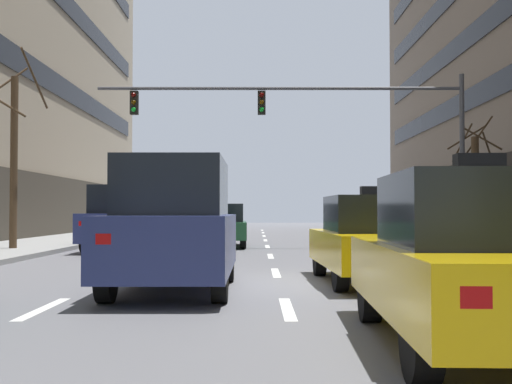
# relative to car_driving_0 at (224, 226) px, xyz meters

# --- Properties ---
(ground_plane) EXTENTS (120.00, 120.00, 0.00)m
(ground_plane) POSITION_rel_car_driving_0_xyz_m (1.66, -11.87, -0.77)
(ground_plane) COLOR slate
(lane_stripe_l1_s3) EXTENTS (0.16, 2.00, 0.01)m
(lane_stripe_l1_s3) POSITION_rel_car_driving_0_xyz_m (-1.61, -14.87, -0.77)
(lane_stripe_l1_s3) COLOR silver
(lane_stripe_l1_s3) RESTS_ON ground
(lane_stripe_l1_s4) EXTENTS (0.16, 2.00, 0.01)m
(lane_stripe_l1_s4) POSITION_rel_car_driving_0_xyz_m (-1.61, -9.87, -0.77)
(lane_stripe_l1_s4) COLOR silver
(lane_stripe_l1_s4) RESTS_ON ground
(lane_stripe_l1_s5) EXTENTS (0.16, 2.00, 0.01)m
(lane_stripe_l1_s5) POSITION_rel_car_driving_0_xyz_m (-1.61, -4.87, -0.77)
(lane_stripe_l1_s5) COLOR silver
(lane_stripe_l1_s5) RESTS_ON ground
(lane_stripe_l1_s6) EXTENTS (0.16, 2.00, 0.01)m
(lane_stripe_l1_s6) POSITION_rel_car_driving_0_xyz_m (-1.61, 0.13, -0.77)
(lane_stripe_l1_s6) COLOR silver
(lane_stripe_l1_s6) RESTS_ON ground
(lane_stripe_l1_s7) EXTENTS (0.16, 2.00, 0.01)m
(lane_stripe_l1_s7) POSITION_rel_car_driving_0_xyz_m (-1.61, 5.13, -0.77)
(lane_stripe_l1_s7) COLOR silver
(lane_stripe_l1_s7) RESTS_ON ground
(lane_stripe_l1_s8) EXTENTS (0.16, 2.00, 0.01)m
(lane_stripe_l1_s8) POSITION_rel_car_driving_0_xyz_m (-1.61, 10.13, -0.77)
(lane_stripe_l1_s8) COLOR silver
(lane_stripe_l1_s8) RESTS_ON ground
(lane_stripe_l1_s9) EXTENTS (0.16, 2.00, 0.01)m
(lane_stripe_l1_s9) POSITION_rel_car_driving_0_xyz_m (-1.61, 15.13, -0.77)
(lane_stripe_l1_s9) COLOR silver
(lane_stripe_l1_s9) RESTS_ON ground
(lane_stripe_l1_s10) EXTENTS (0.16, 2.00, 0.01)m
(lane_stripe_l1_s10) POSITION_rel_car_driving_0_xyz_m (-1.61, 20.13, -0.77)
(lane_stripe_l1_s10) COLOR silver
(lane_stripe_l1_s10) RESTS_ON ground
(lane_stripe_l2_s3) EXTENTS (0.16, 2.00, 0.01)m
(lane_stripe_l2_s3) POSITION_rel_car_driving_0_xyz_m (1.66, -14.87, -0.77)
(lane_stripe_l2_s3) COLOR silver
(lane_stripe_l2_s3) RESTS_ON ground
(lane_stripe_l2_s4) EXTENTS (0.16, 2.00, 0.01)m
(lane_stripe_l2_s4) POSITION_rel_car_driving_0_xyz_m (1.66, -9.87, -0.77)
(lane_stripe_l2_s4) COLOR silver
(lane_stripe_l2_s4) RESTS_ON ground
(lane_stripe_l2_s5) EXTENTS (0.16, 2.00, 0.01)m
(lane_stripe_l2_s5) POSITION_rel_car_driving_0_xyz_m (1.66, -4.87, -0.77)
(lane_stripe_l2_s5) COLOR silver
(lane_stripe_l2_s5) RESTS_ON ground
(lane_stripe_l2_s6) EXTENTS (0.16, 2.00, 0.01)m
(lane_stripe_l2_s6) POSITION_rel_car_driving_0_xyz_m (1.66, 0.13, -0.77)
(lane_stripe_l2_s6) COLOR silver
(lane_stripe_l2_s6) RESTS_ON ground
(lane_stripe_l2_s7) EXTENTS (0.16, 2.00, 0.01)m
(lane_stripe_l2_s7) POSITION_rel_car_driving_0_xyz_m (1.66, 5.13, -0.77)
(lane_stripe_l2_s7) COLOR silver
(lane_stripe_l2_s7) RESTS_ON ground
(lane_stripe_l2_s8) EXTENTS (0.16, 2.00, 0.01)m
(lane_stripe_l2_s8) POSITION_rel_car_driving_0_xyz_m (1.66, 10.13, -0.77)
(lane_stripe_l2_s8) COLOR silver
(lane_stripe_l2_s8) RESTS_ON ground
(lane_stripe_l2_s9) EXTENTS (0.16, 2.00, 0.01)m
(lane_stripe_l2_s9) POSITION_rel_car_driving_0_xyz_m (1.66, 15.13, -0.77)
(lane_stripe_l2_s9) COLOR silver
(lane_stripe_l2_s9) RESTS_ON ground
(lane_stripe_l2_s10) EXTENTS (0.16, 2.00, 0.01)m
(lane_stripe_l2_s10) POSITION_rel_car_driving_0_xyz_m (1.66, 20.13, -0.77)
(lane_stripe_l2_s10) COLOR silver
(lane_stripe_l2_s10) RESTS_ON ground
(lane_stripe_l3_s4) EXTENTS (0.16, 2.00, 0.01)m
(lane_stripe_l3_s4) POSITION_rel_car_driving_0_xyz_m (4.94, -9.87, -0.77)
(lane_stripe_l3_s4) COLOR silver
(lane_stripe_l3_s4) RESTS_ON ground
(lane_stripe_l3_s5) EXTENTS (0.16, 2.00, 0.01)m
(lane_stripe_l3_s5) POSITION_rel_car_driving_0_xyz_m (4.94, -4.87, -0.77)
(lane_stripe_l3_s5) COLOR silver
(lane_stripe_l3_s5) RESTS_ON ground
(lane_stripe_l3_s6) EXTENTS (0.16, 2.00, 0.01)m
(lane_stripe_l3_s6) POSITION_rel_car_driving_0_xyz_m (4.94, 0.13, -0.77)
(lane_stripe_l3_s6) COLOR silver
(lane_stripe_l3_s6) RESTS_ON ground
(lane_stripe_l3_s7) EXTENTS (0.16, 2.00, 0.01)m
(lane_stripe_l3_s7) POSITION_rel_car_driving_0_xyz_m (4.94, 5.13, -0.77)
(lane_stripe_l3_s7) COLOR silver
(lane_stripe_l3_s7) RESTS_ON ground
(lane_stripe_l3_s8) EXTENTS (0.16, 2.00, 0.01)m
(lane_stripe_l3_s8) POSITION_rel_car_driving_0_xyz_m (4.94, 10.13, -0.77)
(lane_stripe_l3_s8) COLOR silver
(lane_stripe_l3_s8) RESTS_ON ground
(lane_stripe_l3_s9) EXTENTS (0.16, 2.00, 0.01)m
(lane_stripe_l3_s9) POSITION_rel_car_driving_0_xyz_m (4.94, 15.13, -0.77)
(lane_stripe_l3_s9) COLOR silver
(lane_stripe_l3_s9) RESTS_ON ground
(lane_stripe_l3_s10) EXTENTS (0.16, 2.00, 0.01)m
(lane_stripe_l3_s10) POSITION_rel_car_driving_0_xyz_m (4.94, 20.13, -0.77)
(lane_stripe_l3_s10) COLOR silver
(lane_stripe_l3_s10) RESTS_ON ground
(car_driving_0) EXTENTS (1.87, 4.24, 1.57)m
(car_driving_0) POSITION_rel_car_driving_0_xyz_m (0.00, 0.00, 0.00)
(car_driving_0) COLOR black
(car_driving_0) RESTS_ON ground
(taxi_driving_1) EXTENTS (2.03, 4.53, 1.86)m
(taxi_driving_1) POSITION_rel_car_driving_0_xyz_m (3.36, -17.32, 0.05)
(taxi_driving_1) COLOR black
(taxi_driving_1) RESTS_ON ground
(taxi_driving_2) EXTENTS (1.90, 4.29, 1.76)m
(taxi_driving_2) POSITION_rel_car_driving_0_xyz_m (3.35, -11.79, 0.01)
(taxi_driving_2) COLOR black
(taxi_driving_2) RESTS_ON ground
(car_driving_4) EXTENTS (2.05, 4.50, 2.14)m
(car_driving_4) POSITION_rel_car_driving_0_xyz_m (-3.17, -2.35, 0.29)
(car_driving_4) COLOR black
(car_driving_4) RESTS_ON ground
(car_driving_5) EXTENTS (1.97, 4.51, 2.16)m
(car_driving_5) POSITION_rel_car_driving_0_xyz_m (-3.40, 5.12, 0.30)
(car_driving_5) COLOR black
(car_driving_5) RESTS_ON ground
(car_driving_6) EXTENTS (1.88, 4.47, 2.16)m
(car_driving_6) POSITION_rel_car_driving_0_xyz_m (-0.09, -12.97, 0.30)
(car_driving_6) COLOR black
(car_driving_6) RESTS_ON ground
(car_parked_2) EXTENTS (1.90, 4.29, 1.59)m
(car_parked_2) POSITION_rel_car_driving_0_xyz_m (7.17, -6.90, 0.01)
(car_parked_2) COLOR black
(car_parked_2) RESTS_ON ground
(car_parked_3) EXTENTS (1.90, 4.42, 1.65)m
(car_parked_3) POSITION_rel_car_driving_0_xyz_m (7.17, -1.35, 0.04)
(car_parked_3) COLOR black
(car_parked_3) RESTS_ON ground
(traffic_signal_0) EXTENTS (13.13, 0.35, 6.08)m
(traffic_signal_0) POSITION_rel_car_driving_0_xyz_m (3.74, -0.70, 3.85)
(traffic_signal_0) COLOR #4C4C51
(traffic_signal_0) RESTS_ON sidewalk_right
(street_tree_0) EXTENTS (1.67, 1.70, 4.92)m
(street_tree_0) POSITION_rel_car_driving_0_xyz_m (9.78, 1.37, 1.61)
(street_tree_0) COLOR #4C3823
(street_tree_0) RESTS_ON sidewalk_right
(street_tree_3) EXTENTS (2.20, 2.33, 6.20)m
(street_tree_3) POSITION_rel_car_driving_0_xyz_m (-6.47, -3.25, 2.36)
(street_tree_3) COLOR #4C3823
(street_tree_3) RESTS_ON sidewalk_left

